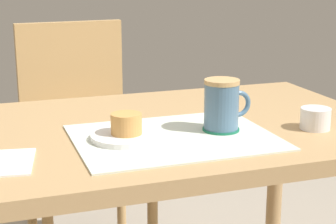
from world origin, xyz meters
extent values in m
cylinder|color=tan|center=(0.56, 0.29, 0.34)|extent=(0.05, 0.05, 0.68)
cube|color=tan|center=(0.00, 0.00, 0.70)|extent=(1.24, 0.69, 0.04)
cylinder|color=tan|center=(0.17, 0.81, 0.21)|extent=(0.04, 0.04, 0.43)
cylinder|color=tan|center=(-0.18, 0.79, 0.21)|extent=(0.04, 0.04, 0.43)
cube|color=tan|center=(0.00, 0.62, 0.45)|extent=(0.44, 0.44, 0.04)
cube|color=tan|center=(-0.01, 0.81, 0.67)|extent=(0.39, 0.05, 0.42)
cube|color=silver|center=(0.07, -0.11, 0.72)|extent=(0.44, 0.34, 0.00)
cylinder|color=white|center=(-0.04, -0.09, 0.72)|extent=(0.16, 0.16, 0.01)
cylinder|color=tan|center=(-0.04, -0.09, 0.75)|extent=(0.07, 0.07, 0.05)
cylinder|color=#196B4C|center=(0.18, -0.10, 0.72)|extent=(0.08, 0.08, 0.00)
cylinder|color=slate|center=(0.18, -0.10, 0.77)|extent=(0.08, 0.08, 0.10)
cylinder|color=tan|center=(0.18, -0.10, 0.83)|extent=(0.08, 0.08, 0.01)
torus|color=slate|center=(0.23, -0.10, 0.78)|extent=(0.06, 0.01, 0.06)
cylinder|color=white|center=(0.40, -0.15, 0.74)|extent=(0.07, 0.07, 0.05)
camera|label=1|loc=(-0.33, -1.22, 1.09)|focal=60.00mm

